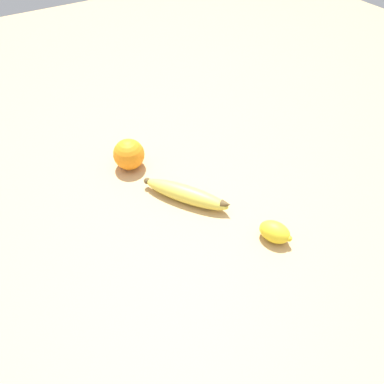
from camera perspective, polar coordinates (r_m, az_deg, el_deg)
The scene contains 4 objects.
ground_plane at distance 0.93m, azimuth -0.03°, elevation -0.89°, with size 3.00×3.00×0.00m, color tan.
banana at distance 0.91m, azimuth -0.87°, elevation -0.25°, with size 0.21×0.16×0.04m.
orange at distance 1.00m, azimuth -9.60°, elevation 5.69°, with size 0.08×0.08×0.08m.
lemon at distance 0.84m, azimuth 12.51°, elevation -5.96°, with size 0.08×0.07×0.05m.
Camera 1 is at (0.55, -0.34, 0.66)m, focal length 35.00 mm.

